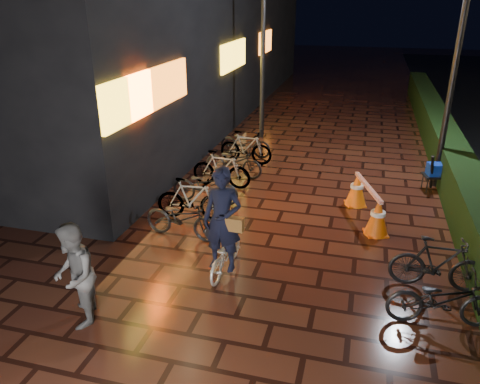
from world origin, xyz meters
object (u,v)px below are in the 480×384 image
(cyclist, at_px, (224,235))
(cart_assembly, at_px, (435,171))
(traffic_barrier, at_px, (366,202))
(bystander_person, at_px, (74,276))

(cyclist, relative_size, cart_assembly, 1.96)
(traffic_barrier, bearing_deg, cyclist, -129.16)
(traffic_barrier, distance_m, cart_assembly, 2.58)
(cyclist, distance_m, traffic_barrier, 3.70)
(traffic_barrier, xyz_separation_m, cart_assembly, (1.58, 2.04, 0.13))
(bystander_person, bearing_deg, cyclist, 110.92)
(bystander_person, height_order, traffic_barrier, bystander_person)
(cyclist, bearing_deg, traffic_barrier, 50.84)
(bystander_person, relative_size, traffic_barrier, 0.84)
(bystander_person, relative_size, cyclist, 0.81)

